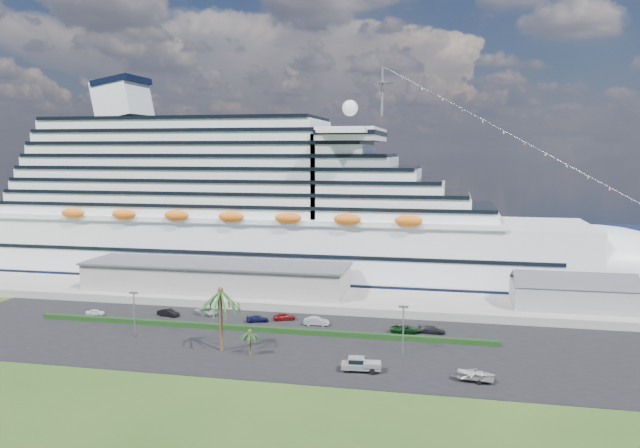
% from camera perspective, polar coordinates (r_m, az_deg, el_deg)
% --- Properties ---
extents(ground, '(420.00, 420.00, 0.00)m').
position_cam_1_polar(ground, '(101.56, -4.39, -12.58)').
color(ground, '#284717').
rests_on(ground, ground).
extents(asphalt_lot, '(140.00, 38.00, 0.12)m').
position_cam_1_polar(asphalt_lot, '(111.59, -2.79, -10.73)').
color(asphalt_lot, black).
rests_on(asphalt_lot, ground).
extents(wharf, '(240.00, 20.00, 1.80)m').
position_cam_1_polar(wharf, '(138.59, 0.26, -6.87)').
color(wharf, gray).
rests_on(wharf, ground).
extents(water, '(420.00, 160.00, 0.02)m').
position_cam_1_polar(water, '(226.08, 4.84, -1.77)').
color(water, black).
rests_on(water, ground).
extents(cruise_ship, '(191.00, 38.00, 54.00)m').
position_cam_1_polar(cruise_ship, '(164.18, -5.43, 0.85)').
color(cruise_ship, silver).
rests_on(cruise_ship, ground).
extents(terminal_building, '(61.00, 15.00, 6.30)m').
position_cam_1_polar(terminal_building, '(144.67, -9.52, -4.71)').
color(terminal_building, gray).
rests_on(terminal_building, wharf).
extents(port_shed, '(24.00, 12.31, 7.37)m').
position_cam_1_polar(port_shed, '(137.42, 22.14, -6.00)').
color(port_shed, gray).
rests_on(port_shed, wharf).
extents(hedge, '(88.00, 1.10, 0.90)m').
position_cam_1_polar(hedge, '(118.19, -5.97, -9.49)').
color(hedge, black).
rests_on(hedge, asphalt_lot).
extents(lamp_post_left, '(1.60, 0.35, 8.27)m').
position_cam_1_polar(lamp_post_left, '(117.53, -16.63, -7.43)').
color(lamp_post_left, gray).
rests_on(lamp_post_left, asphalt_lot).
extents(lamp_post_right, '(1.60, 0.35, 8.27)m').
position_cam_1_polar(lamp_post_right, '(104.10, 7.62, -9.05)').
color(lamp_post_right, gray).
rests_on(lamp_post_right, asphalt_lot).
extents(palm_tall, '(8.82, 8.82, 11.13)m').
position_cam_1_polar(palm_tall, '(105.69, -9.07, -6.67)').
color(palm_tall, '#47301E').
rests_on(palm_tall, ground).
extents(palm_short, '(3.53, 3.53, 4.56)m').
position_cam_1_polar(palm_short, '(103.97, -6.44, -10.01)').
color(palm_short, '#47301E').
rests_on(palm_short, ground).
extents(parked_car_0, '(3.94, 2.61, 1.25)m').
position_cam_1_polar(parked_car_0, '(136.13, -19.85, -7.60)').
color(parked_car_0, white).
rests_on(parked_car_0, asphalt_lot).
extents(parked_car_1, '(4.84, 2.59, 1.52)m').
position_cam_1_polar(parked_car_1, '(131.15, -13.70, -7.87)').
color(parked_car_1, black).
rests_on(parked_car_1, asphalt_lot).
extents(parked_car_2, '(5.58, 4.15, 1.41)m').
position_cam_1_polar(parked_car_2, '(130.58, -10.39, -7.87)').
color(parked_car_2, '#9C9EA5').
rests_on(parked_car_2, asphalt_lot).
extents(parked_car_3, '(4.76, 3.17, 1.28)m').
position_cam_1_polar(parked_car_3, '(124.06, -5.75, -8.61)').
color(parked_car_3, '#11143C').
rests_on(parked_car_3, asphalt_lot).
extents(parked_car_4, '(4.67, 3.24, 1.48)m').
position_cam_1_polar(parked_car_4, '(124.91, -3.29, -8.43)').
color(parked_car_4, maroon).
rests_on(parked_car_4, asphalt_lot).
extents(parked_car_5, '(4.91, 2.00, 1.59)m').
position_cam_1_polar(parked_car_5, '(121.13, -0.33, -8.88)').
color(parked_car_5, '#A4A7AB').
rests_on(parked_car_5, asphalt_lot).
extents(parked_car_6, '(5.80, 3.59, 1.50)m').
position_cam_1_polar(parked_car_6, '(117.26, 7.77, -9.50)').
color(parked_car_6, black).
rests_on(parked_car_6, asphalt_lot).
extents(parked_car_7, '(5.09, 2.44, 1.43)m').
position_cam_1_polar(parked_car_7, '(117.96, 10.18, -9.46)').
color(parked_car_7, '#232228').
rests_on(parked_car_7, asphalt_lot).
extents(pickup_truck, '(6.25, 2.76, 2.14)m').
position_cam_1_polar(pickup_truck, '(97.26, 3.73, -12.65)').
color(pickup_truck, black).
rests_on(pickup_truck, asphalt_lot).
extents(boat_trailer, '(6.58, 4.77, 1.83)m').
position_cam_1_polar(boat_trailer, '(95.62, 14.06, -13.17)').
color(boat_trailer, gray).
rests_on(boat_trailer, asphalt_lot).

